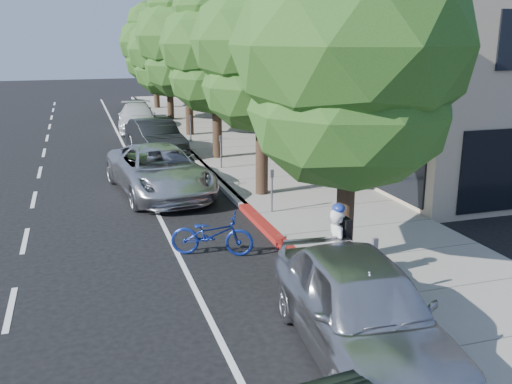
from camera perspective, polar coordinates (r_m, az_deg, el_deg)
name	(u,v)px	position (r m, az deg, el deg)	size (l,w,h in m)	color
ground	(277,241)	(14.75, 2.09, -4.94)	(120.00, 120.00, 0.00)	black
sidewalk	(264,167)	(22.71, 0.80, 2.56)	(4.60, 56.00, 0.15)	gray
curb	(208,171)	(22.12, -4.87, 2.15)	(0.30, 56.00, 0.15)	#9E998E
curb_red_segment	(265,226)	(15.62, 0.86, -3.47)	(0.32, 4.00, 0.15)	maroon
storefront_building	(329,64)	(34.19, 7.33, 12.56)	(10.00, 36.00, 7.00)	#BBA790
street_tree_0	(352,51)	(12.35, 9.59, 13.77)	(5.17, 5.17, 7.92)	black
street_tree_1	(262,44)	(17.91, 0.62, 14.60)	(4.44, 4.44, 7.78)	black
street_tree_2	(216,46)	(23.69, -4.05, 14.33)	(4.59, 4.59, 7.59)	black
street_tree_3	(187,38)	(29.55, -6.91, 15.02)	(5.21, 5.21, 8.15)	black
street_tree_4	(168,50)	(35.47, -8.75, 13.82)	(5.01, 5.01, 7.12)	black
street_tree_5	(154,44)	(41.40, -10.13, 14.41)	(4.93, 4.93, 7.52)	black
cyclist	(337,249)	(11.96, 8.11, -5.65)	(0.63, 0.41, 1.72)	silver
bicycle	(212,234)	(13.72, -4.42, -4.23)	(0.70, 2.00, 1.05)	navy
silver_suv	(159,171)	(19.18, -9.65, 2.13)	(2.63, 5.71, 1.59)	silver
dark_sedan	(155,138)	(25.47, -10.03, 5.36)	(1.66, 4.77, 1.57)	black
white_pickup	(137,117)	(32.64, -11.80, 7.32)	(2.01, 4.95, 1.44)	white
dark_suv_far	(136,111)	(35.39, -11.87, 7.94)	(1.72, 4.27, 1.45)	black
near_car_a	(362,308)	(9.61, 10.52, -11.31)	(2.01, 4.99, 1.70)	#B4B4B9
pedestrian	(301,155)	(20.78, 4.56, 3.74)	(0.77, 0.60, 1.59)	black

